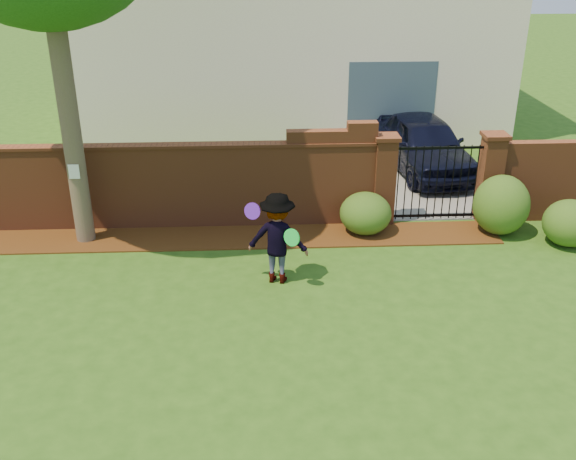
{
  "coord_description": "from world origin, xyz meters",
  "views": [
    {
      "loc": [
        -0.19,
        -8.49,
        5.62
      ],
      "look_at": [
        0.3,
        1.4,
        1.05
      ],
      "focal_mm": 40.89,
      "sensor_mm": 36.0,
      "label": 1
    }
  ],
  "objects_px": {
    "man": "(277,239)",
    "frisbee_green": "(292,237)",
    "car": "(428,147)",
    "frisbee_purple": "(252,211)"
  },
  "relations": [
    {
      "from": "man",
      "to": "frisbee_purple",
      "type": "height_order",
      "value": "man"
    },
    {
      "from": "frisbee_purple",
      "to": "frisbee_green",
      "type": "height_order",
      "value": "frisbee_purple"
    },
    {
      "from": "man",
      "to": "frisbee_green",
      "type": "bearing_deg",
      "value": 142.04
    },
    {
      "from": "frisbee_green",
      "to": "man",
      "type": "bearing_deg",
      "value": 128.03
    },
    {
      "from": "man",
      "to": "car",
      "type": "bearing_deg",
      "value": -112.33
    },
    {
      "from": "car",
      "to": "frisbee_purple",
      "type": "height_order",
      "value": "frisbee_purple"
    },
    {
      "from": "man",
      "to": "frisbee_purple",
      "type": "relative_size",
      "value": 5.66
    },
    {
      "from": "car",
      "to": "man",
      "type": "bearing_deg",
      "value": -133.26
    },
    {
      "from": "car",
      "to": "man",
      "type": "distance_m",
      "value": 6.62
    },
    {
      "from": "car",
      "to": "man",
      "type": "height_order",
      "value": "man"
    }
  ]
}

